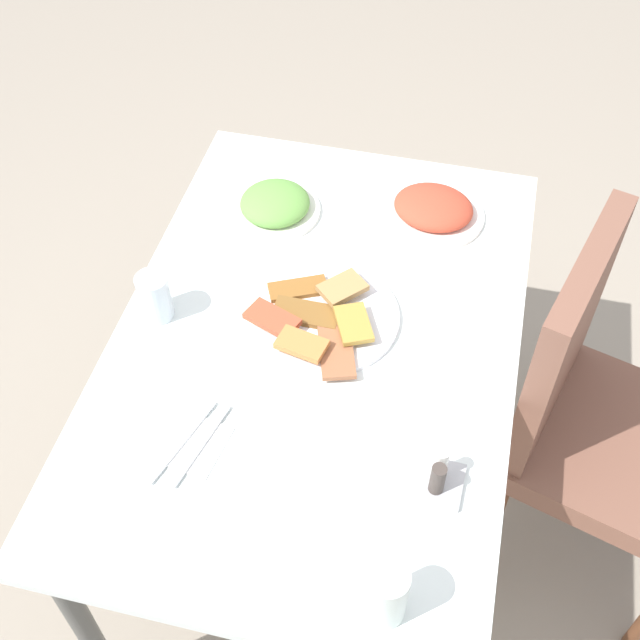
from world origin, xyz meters
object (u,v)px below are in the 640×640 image
drinking_glass (155,297)px  condiment_caddy (438,477)px  soda_can (386,594)px  dining_table (316,362)px  salad_plate_rice (275,205)px  salad_plate_greens (433,209)px  paper_napkin (191,444)px  fork (181,440)px  spoon (201,444)px  pide_platter (323,317)px  dining_chair (597,409)px

drinking_glass → condiment_caddy: size_ratio=1.12×
soda_can → dining_table: bearing=-155.6°
soda_can → condiment_caddy: bearing=168.5°
salad_plate_rice → drinking_glass: bearing=-23.0°
dining_table → salad_plate_rice: bearing=-152.6°
salad_plate_greens → soda_can: size_ratio=1.89×
paper_napkin → condiment_caddy: (-0.02, 0.44, 0.02)m
drinking_glass → paper_napkin: bearing=30.9°
dining_table → condiment_caddy: 0.40m
condiment_caddy → fork: bearing=-87.4°
salad_plate_rice → spoon: 0.63m
pide_platter → paper_napkin: bearing=-25.9°
pide_platter → condiment_caddy: 0.42m
paper_napkin → pide_platter: bearing=154.1°
dining_chair → paper_napkin: size_ratio=8.01×
pide_platter → soda_can: soda_can is taller
salad_plate_greens → soda_can: (0.91, 0.06, 0.04)m
condiment_caddy → salad_plate_greens: bearing=-171.2°
dining_table → pide_platter: bearing=176.1°
dining_table → condiment_caddy: condiment_caddy is taller
dining_chair → fork: bearing=-63.5°
paper_napkin → condiment_caddy: condiment_caddy is taller
soda_can → salad_plate_rice: bearing=-154.4°
salad_plate_greens → salad_plate_rice: bearing=-79.0°
pide_platter → drinking_glass: (0.06, -0.33, 0.04)m
salad_plate_rice → fork: bearing=-0.2°
drinking_glass → fork: 0.32m
salad_plate_rice → paper_napkin: (0.63, 0.02, -0.02)m
salad_plate_rice → fork: salad_plate_rice is taller
pide_platter → drinking_glass: drinking_glass is taller
dining_table → salad_plate_greens: (-0.40, 0.17, 0.10)m
condiment_caddy → dining_table: bearing=-134.1°
drinking_glass → fork: bearing=28.1°
salad_plate_rice → soda_can: soda_can is taller
pide_platter → fork: pide_platter is taller
dining_table → salad_plate_greens: size_ratio=5.15×
soda_can → condiment_caddy: 0.24m
condiment_caddy → spoon: bearing=-87.1°
fork → spoon: 0.04m
salad_plate_rice → dining_chair: bearing=72.1°
salad_plate_greens → salad_plate_rice: size_ratio=1.05×
soda_can → spoon: soda_can is taller
drinking_glass → paper_napkin: drinking_glass is taller
salad_plate_rice → fork: size_ratio=1.14×
fork → condiment_caddy: condiment_caddy is taller
salad_plate_greens → fork: size_ratio=1.19×
soda_can → spoon: size_ratio=0.66×
soda_can → paper_napkin: 0.45m
dining_chair → condiment_caddy: (0.36, -0.31, 0.20)m
salad_plate_greens → salad_plate_rice: same height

